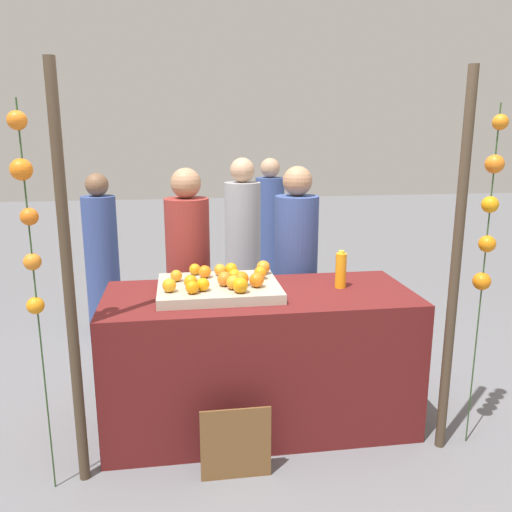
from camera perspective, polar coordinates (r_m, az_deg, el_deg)
The scene contains 31 objects.
ground_plane at distance 3.60m, azimuth 0.37°, elevation -17.48°, with size 24.00×24.00×0.00m, color slate.
stall_counter at distance 3.40m, azimuth 0.38°, elevation -11.12°, with size 1.91×0.80×0.88m, color #5B1919.
orange_tray at distance 3.25m, azimuth -4.11°, elevation -3.52°, with size 0.74×0.59×0.06m, color #B2AD99.
orange_0 at distance 3.44m, azimuth 0.81°, elevation -1.23°, with size 0.09×0.09×0.09m, color orange.
orange_1 at distance 3.36m, azimuth -5.61°, elevation -1.71°, with size 0.08×0.08×0.08m, color orange.
orange_2 at distance 3.08m, azimuth -5.82°, elevation -3.11°, with size 0.08×0.08×0.08m, color orange.
orange_3 at distance 3.24m, azimuth -2.36°, elevation -2.18°, with size 0.08×0.08×0.08m, color orange.
orange_4 at distance 3.04m, azimuth -6.98°, elevation -3.42°, with size 0.08×0.08×0.08m, color orange.
orange_5 at distance 3.14m, azimuth 0.07°, elevation -2.63°, with size 0.09×0.09×0.09m, color orange.
orange_6 at distance 3.14m, azimuth -7.14°, elevation -2.80°, with size 0.08×0.08×0.08m, color orange.
orange_7 at distance 3.17m, azimuth -3.45°, elevation -2.50°, with size 0.09×0.09×0.09m, color orange.
orange_8 at distance 3.03m, azimuth -1.73°, elevation -3.21°, with size 0.09×0.09×0.09m, color orange.
orange_9 at distance 3.41m, azimuth -3.95°, elevation -1.51°, with size 0.08×0.08×0.08m, color orange.
orange_10 at distance 3.09m, azimuth -9.45°, elevation -3.18°, with size 0.08×0.08×0.08m, color orange.
orange_11 at distance 3.10m, azimuth -2.50°, elevation -2.90°, with size 0.08×0.08×0.08m, color orange.
orange_12 at distance 3.42m, azimuth -2.73°, elevation -1.42°, with size 0.08×0.08×0.08m, color orange.
orange_13 at distance 3.30m, azimuth -8.70°, elevation -2.14°, with size 0.07×0.07×0.07m, color orange.
orange_14 at distance 3.17m, azimuth -1.59°, elevation -2.48°, with size 0.09×0.09×0.09m, color orange.
orange_15 at distance 3.32m, azimuth 0.47°, elevation -1.85°, with size 0.08×0.08×0.08m, color orange.
orange_16 at distance 3.44m, azimuth -6.69°, elevation -1.45°, with size 0.07×0.07×0.07m, color orange.
juice_bottle at distance 3.37m, azimuth 9.25°, elevation -1.53°, with size 0.07×0.07×0.24m.
chalkboard_sign at distance 3.01m, azimuth -2.22°, elevation -19.84°, with size 0.38×0.03×0.43m.
vendor_left at distance 3.91m, azimuth -7.33°, elevation -3.11°, with size 0.32×0.32×1.61m.
vendor_right at distance 3.98m, azimuth 4.35°, elevation -2.68°, with size 0.32×0.32×1.61m.
crowd_person_0 at distance 4.83m, azimuth -1.45°, elevation 0.31°, with size 0.33×0.33×1.63m.
crowd_person_1 at distance 4.94m, azimuth -16.44°, elevation -0.65°, with size 0.30×0.30×1.50m.
crowd_person_2 at distance 5.85m, azimuth 1.51°, elevation 2.38°, with size 0.32×0.32×1.58m.
canopy_post_left at distance 2.78m, azimuth -19.76°, elevation -3.17°, with size 0.06×0.06×2.19m, color #473828.
canopy_post_right at distance 3.12m, azimuth 20.91°, elevation -1.54°, with size 0.06×0.06×2.19m, color #473828.
garland_strand_left at distance 2.69m, azimuth -23.75°, elevation 4.46°, with size 0.11×0.10×2.00m.
garland_strand_right at distance 3.17m, azimuth 24.14°, elevation 4.32°, with size 0.11×0.11×2.00m.
Camera 1 is at (-0.48, -3.06, 1.85)m, focal length 36.65 mm.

